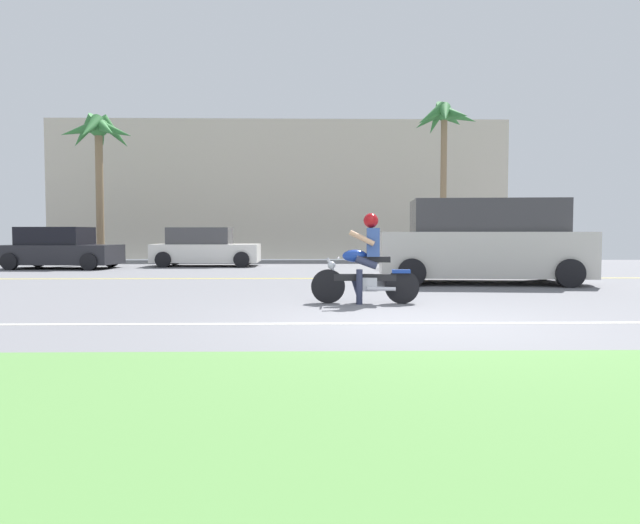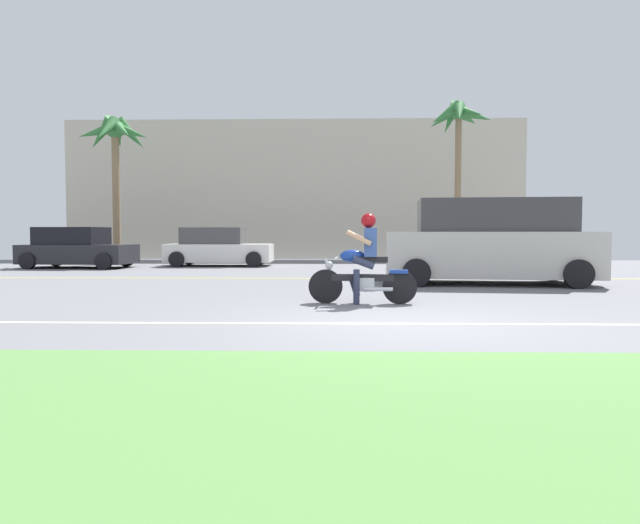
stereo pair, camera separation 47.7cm
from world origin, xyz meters
name	(u,v)px [view 2 (the right image)]	position (x,y,z in m)	size (l,w,h in m)	color
ground	(385,299)	(0.00, 3.00, -0.02)	(56.00, 30.00, 0.04)	slate
grass_median	(485,418)	(0.00, -4.10, 0.03)	(56.00, 3.80, 0.06)	#548442
lane_line_near	(406,324)	(0.00, -0.14, 0.00)	(50.40, 0.12, 0.01)	silver
lane_line_far	(370,278)	(0.00, 7.50, 0.00)	(50.40, 0.12, 0.01)	yellow
motorcyclist	(363,266)	(-0.45, 2.07, 0.66)	(1.85, 0.61, 1.55)	black
suv_nearby	(490,243)	(2.78, 6.03, 0.98)	(5.14, 2.63, 2.01)	beige
parked_car_0	(77,249)	(-9.95, 12.05, 0.67)	(3.82, 2.16, 1.42)	#232328
parked_car_1	(218,248)	(-5.26, 13.41, 0.67)	(3.84, 1.92, 1.42)	white
palm_tree_0	(458,124)	(3.84, 14.67, 5.41)	(2.63, 2.60, 6.40)	#846B4C
palm_tree_1	(115,140)	(-9.47, 14.53, 4.83)	(2.86, 2.83, 5.82)	#846B4C
building_far	(296,192)	(-2.84, 21.00, 3.25)	(21.48, 4.00, 6.50)	beige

